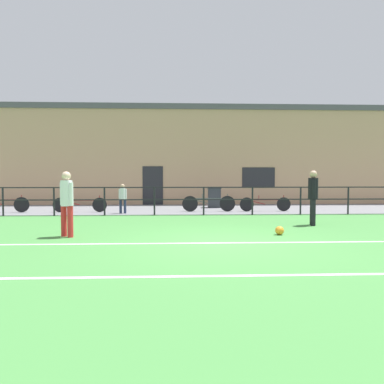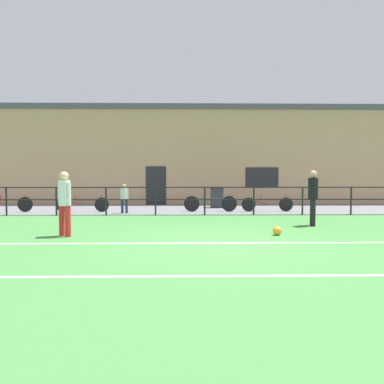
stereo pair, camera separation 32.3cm
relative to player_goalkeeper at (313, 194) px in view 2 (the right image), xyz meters
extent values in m
cube|color=#478C42|center=(-3.30, -2.86, -1.03)|extent=(60.00, 44.00, 0.04)
cube|color=white|center=(-3.30, -2.90, -1.01)|extent=(36.00, 0.11, 0.00)
cube|color=white|center=(-3.30, -5.71, -1.01)|extent=(36.00, 0.11, 0.00)
cube|color=slate|center=(-3.30, 5.64, -1.00)|extent=(48.00, 5.00, 0.02)
cylinder|color=black|center=(-11.30, 3.14, -0.43)|extent=(0.07, 0.07, 1.15)
cylinder|color=black|center=(-9.30, 3.14, -0.43)|extent=(0.07, 0.07, 1.15)
cylinder|color=black|center=(-7.30, 3.14, -0.43)|extent=(0.07, 0.07, 1.15)
cylinder|color=black|center=(-5.30, 3.14, -0.43)|extent=(0.07, 0.07, 1.15)
cylinder|color=black|center=(-3.30, 3.14, -0.43)|extent=(0.07, 0.07, 1.15)
cylinder|color=black|center=(-1.30, 3.14, -0.43)|extent=(0.07, 0.07, 1.15)
cylinder|color=black|center=(0.70, 3.14, -0.43)|extent=(0.07, 0.07, 1.15)
cylinder|color=black|center=(2.70, 3.14, -0.43)|extent=(0.07, 0.07, 1.15)
cube|color=black|center=(-3.30, 3.14, 0.12)|extent=(36.00, 0.04, 0.04)
cube|color=black|center=(-3.30, 3.14, -0.37)|extent=(36.00, 0.04, 0.04)
cube|color=tan|center=(-3.30, 9.34, 1.58)|extent=(28.00, 2.40, 5.18)
cube|color=#232328|center=(-5.69, 8.12, 0.04)|extent=(1.10, 0.04, 2.10)
cube|color=#232328|center=(0.09, 8.12, 0.49)|extent=(1.80, 0.04, 1.10)
cube|color=#4C4C51|center=(-3.30, 9.34, 4.32)|extent=(28.00, 2.56, 0.30)
cylinder|color=black|center=(0.03, 0.13, -0.59)|extent=(0.15, 0.15, 0.84)
cylinder|color=black|center=(-0.03, -0.13, -0.59)|extent=(0.15, 0.15, 0.84)
cylinder|color=black|center=(0.00, 0.00, 0.18)|extent=(0.31, 0.31, 0.69)
sphere|color=tan|center=(0.00, 0.00, 0.65)|extent=(0.24, 0.24, 0.24)
cylinder|color=black|center=(0.05, 0.18, 0.16)|extent=(0.11, 0.11, 0.62)
cylinder|color=black|center=(-0.05, -0.18, 0.16)|extent=(0.11, 0.11, 0.62)
cylinder|color=red|center=(-7.39, -1.80, -0.60)|extent=(0.15, 0.15, 0.82)
cylinder|color=red|center=(-7.18, -1.95, -0.60)|extent=(0.15, 0.15, 0.82)
cylinder|color=white|center=(-7.29, -1.87, 0.15)|extent=(0.30, 0.30, 0.67)
sphere|color=beige|center=(-7.29, -1.87, 0.60)|extent=(0.23, 0.23, 0.23)
cylinder|color=white|center=(-7.44, -1.77, 0.13)|extent=(0.11, 0.11, 0.60)
cylinder|color=white|center=(-7.14, -1.98, 0.13)|extent=(0.11, 0.11, 0.60)
sphere|color=orange|center=(-1.61, -1.81, -0.89)|extent=(0.24, 0.24, 0.24)
cylinder|color=#232D4C|center=(-6.57, 3.71, -0.69)|extent=(0.11, 0.11, 0.58)
cylinder|color=#232D4C|center=(-6.75, 3.72, -0.69)|extent=(0.11, 0.11, 0.58)
cylinder|color=white|center=(-6.66, 3.72, -0.16)|extent=(0.22, 0.22, 0.48)
sphere|color=tan|center=(-6.66, 3.72, 0.16)|extent=(0.17, 0.17, 0.17)
cylinder|color=white|center=(-6.53, 3.71, -0.17)|extent=(0.08, 0.08, 0.43)
cylinder|color=white|center=(-6.79, 3.72, -0.17)|extent=(0.08, 0.08, 0.43)
cylinder|color=black|center=(-9.46, 4.34, -0.68)|extent=(0.62, 0.04, 0.62)
cylinder|color=black|center=(-7.76, 4.34, -0.68)|extent=(0.62, 0.04, 0.62)
cube|color=maroon|center=(-8.61, 4.34, -0.47)|extent=(1.33, 0.04, 0.04)
cube|color=maroon|center=(-9.03, 4.34, -0.57)|extent=(0.84, 0.03, 0.23)
cylinder|color=maroon|center=(-8.90, 4.34, -0.37)|extent=(0.03, 0.03, 0.20)
cylinder|color=maroon|center=(-7.76, 4.34, -0.40)|extent=(0.03, 0.03, 0.28)
cylinder|color=black|center=(-11.09, 4.34, -0.66)|extent=(0.66, 0.04, 0.66)
cube|color=maroon|center=(-11.87, 4.34, -0.44)|extent=(1.22, 0.04, 0.04)
cylinder|color=maroon|center=(-12.14, 4.34, -0.34)|extent=(0.03, 0.03, 0.20)
cylinder|color=maroon|center=(-11.09, 4.34, -0.37)|extent=(0.03, 0.03, 0.28)
cylinder|color=black|center=(-1.30, 4.34, -0.68)|extent=(0.62, 0.04, 0.62)
cylinder|color=black|center=(0.36, 4.34, -0.68)|extent=(0.62, 0.04, 0.62)
cube|color=maroon|center=(-0.47, 4.34, -0.48)|extent=(1.29, 0.04, 0.04)
cube|color=maroon|center=(-0.89, 4.34, -0.58)|extent=(0.81, 0.03, 0.23)
cylinder|color=maroon|center=(-0.76, 4.34, -0.38)|extent=(0.03, 0.03, 0.20)
cylinder|color=maroon|center=(0.36, 4.34, -0.41)|extent=(0.03, 0.03, 0.28)
cylinder|color=black|center=(-3.81, 4.34, -0.64)|extent=(0.69, 0.04, 0.69)
cylinder|color=black|center=(-2.16, 4.34, -0.64)|extent=(0.69, 0.04, 0.69)
cube|color=#4C5156|center=(-2.99, 4.34, -0.42)|extent=(1.29, 0.04, 0.04)
cube|color=#4C5156|center=(-3.40, 4.34, -0.53)|extent=(0.81, 0.03, 0.25)
cylinder|color=#4C5156|center=(-3.28, 4.34, -0.32)|extent=(0.03, 0.03, 0.20)
cylinder|color=#4C5156|center=(-2.16, 4.34, -0.35)|extent=(0.03, 0.03, 0.28)
cube|color=#33383D|center=(-2.54, 6.24, -0.52)|extent=(0.60, 0.50, 0.93)
cube|color=#282C30|center=(-2.54, 6.24, -0.02)|extent=(0.63, 0.54, 0.08)
camera|label=1|loc=(-4.41, -11.40, 0.62)|focal=33.64mm
camera|label=2|loc=(-4.08, -11.41, 0.62)|focal=33.64mm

